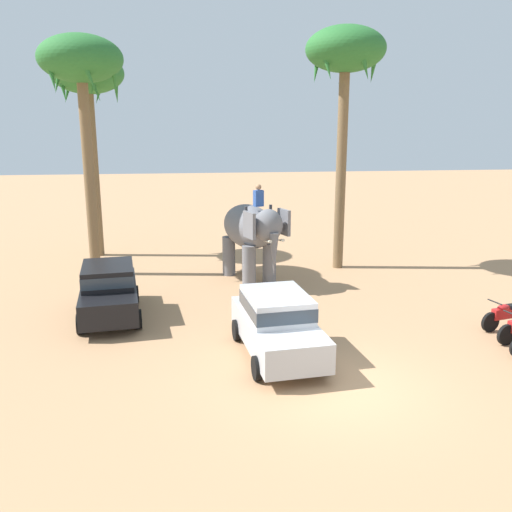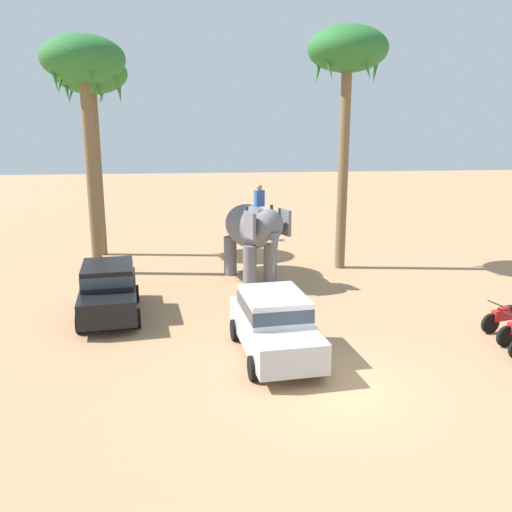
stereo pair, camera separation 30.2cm
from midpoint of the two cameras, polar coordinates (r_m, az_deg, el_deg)
name	(u,v)px [view 2 (the right image)]	position (r m, az deg, el deg)	size (l,w,h in m)	color
ground_plane	(336,386)	(13.14, 9.16, -13.55)	(120.00, 120.00, 0.00)	tan
car_sedan_foreground	(274,322)	(14.27, 2.55, -7.04)	(2.17, 4.24, 1.70)	#B7BABF
car_parked_far_side	(109,288)	(17.74, -14.96, -3.32)	(2.22, 4.27, 1.70)	black
elephant_with_mahout	(252,231)	(20.83, 0.02, 2.65)	(2.65, 4.01, 3.88)	slate
motorcycle_end_of_row	(507,316)	(17.77, 25.60, -5.79)	(1.78, 0.63, 0.94)	black
palm_tree_behind_elephant	(91,81)	(26.00, -16.82, 17.45)	(3.20, 3.20, 9.15)	brown
palm_tree_near_hut	(347,59)	(22.93, 10.10, 20.00)	(3.20, 3.20, 9.85)	brown
palm_tree_left_of_road	(84,68)	(22.61, -17.51, 18.58)	(3.20, 3.20, 9.37)	brown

